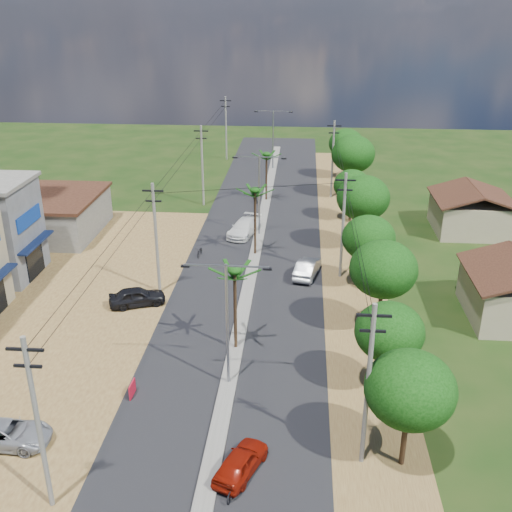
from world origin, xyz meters
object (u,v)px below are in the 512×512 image
(car_parked_silver, at_px, (7,434))
(moto_rider_east, at_px, (233,487))
(car_parked_dark, at_px, (137,297))
(roadside_sign, at_px, (132,389))
(car_silver_mid, at_px, (307,268))
(car_white_far, at_px, (244,228))
(car_red_near, at_px, (241,463))

(car_parked_silver, relative_size, moto_rider_east, 2.64)
(car_parked_dark, height_order, moto_rider_east, car_parked_dark)
(car_parked_dark, bearing_deg, roadside_sign, 172.34)
(car_silver_mid, bearing_deg, car_white_far, -42.73)
(car_parked_dark, relative_size, moto_rider_east, 2.42)
(car_silver_mid, bearing_deg, roadside_sign, 72.52)
(car_white_far, height_order, roadside_sign, car_white_far)
(car_parked_silver, bearing_deg, car_silver_mid, -34.40)
(car_parked_silver, xyz_separation_m, moto_rider_east, (12.17, -2.55, -0.18))
(moto_rider_east, height_order, roadside_sign, roadside_sign)
(car_white_far, relative_size, roadside_sign, 4.70)
(car_parked_silver, relative_size, roadside_sign, 4.15)
(car_parked_dark, xyz_separation_m, roadside_sign, (2.66, -11.16, -0.26))
(car_parked_silver, height_order, roadside_sign, car_parked_silver)
(car_white_far, xyz_separation_m, roadside_sign, (-4.00, -26.56, -0.30))
(car_silver_mid, distance_m, car_parked_dark, 14.34)
(car_silver_mid, distance_m, car_parked_silver, 27.00)
(moto_rider_east, bearing_deg, car_parked_silver, 1.58)
(car_silver_mid, bearing_deg, car_parked_silver, 67.60)
(car_red_near, distance_m, car_parked_dark, 19.44)
(car_white_far, bearing_deg, car_parked_silver, -90.69)
(car_red_near, relative_size, car_parked_silver, 0.83)
(car_silver_mid, xyz_separation_m, moto_rider_east, (-3.44, -24.58, -0.27))
(car_red_near, bearing_deg, car_parked_dark, -38.24)
(car_silver_mid, bearing_deg, moto_rider_east, 94.96)
(car_white_far, relative_size, car_parked_dark, 1.23)
(car_silver_mid, xyz_separation_m, car_white_far, (-6.24, 9.13, 0.03))
(car_silver_mid, bearing_deg, car_red_near, 94.97)
(car_red_near, xyz_separation_m, moto_rider_east, (-0.21, -1.43, -0.19))
(car_white_far, height_order, car_parked_silver, car_white_far)
(car_parked_silver, distance_m, roadside_sign, 7.08)
(car_white_far, distance_m, car_parked_dark, 16.78)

